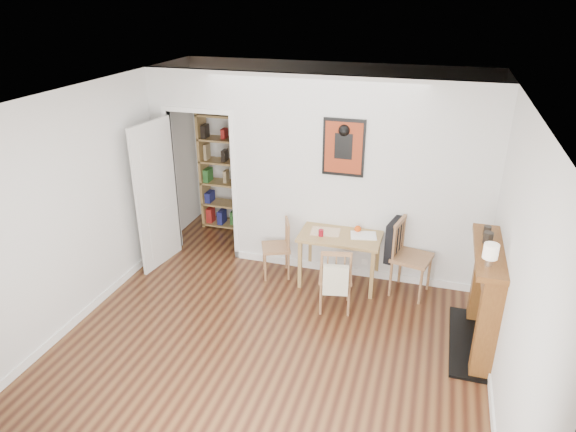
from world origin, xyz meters
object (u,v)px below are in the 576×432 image
(fireplace, at_px, (486,296))
(notebook, at_px, (363,236))
(chair_left, at_px, (276,248))
(orange_fruit, at_px, (358,229))
(bookshelf, at_px, (226,173))
(red_glass, at_px, (321,233))
(chair_front, at_px, (335,277))
(ceramic_jar_b, at_px, (487,230))
(mantel_lamp, at_px, (491,253))
(ceramic_jar_a, at_px, (488,238))
(dining_table, at_px, (340,240))
(chair_right, at_px, (410,257))

(fireplace, xyz_separation_m, notebook, (-1.42, 0.87, 0.09))
(chair_left, height_order, orange_fruit, chair_left)
(chair_left, distance_m, bookshelf, 1.82)
(orange_fruit, bearing_deg, red_glass, -149.88)
(chair_front, height_order, orange_fruit, chair_front)
(fireplace, relative_size, orange_fruit, 14.48)
(ceramic_jar_b, bearing_deg, red_glass, 168.05)
(bookshelf, distance_m, mantel_lamp, 4.42)
(bookshelf, distance_m, fireplace, 4.30)
(bookshelf, relative_size, red_glass, 22.25)
(chair_front, bearing_deg, fireplace, -8.45)
(chair_left, xyz_separation_m, ceramic_jar_a, (2.48, -0.67, 0.82))
(dining_table, relative_size, chair_right, 1.05)
(fireplace, xyz_separation_m, red_glass, (-1.93, 0.73, 0.12))
(chair_right, distance_m, chair_front, 1.01)
(dining_table, bearing_deg, chair_right, 0.22)
(fireplace, bearing_deg, ceramic_jar_a, 116.82)
(chair_front, bearing_deg, chair_right, 37.16)
(red_glass, distance_m, orange_fruit, 0.49)
(chair_left, distance_m, ceramic_jar_b, 2.66)
(chair_left, bearing_deg, ceramic_jar_a, -15.07)
(dining_table, relative_size, ceramic_jar_b, 10.62)
(chair_left, bearing_deg, orange_fruit, 9.50)
(chair_front, xyz_separation_m, ceramic_jar_b, (1.57, 0.09, 0.78))
(chair_left, xyz_separation_m, chair_right, (1.72, 0.05, 0.11))
(chair_right, height_order, red_glass, chair_right)
(chair_front, xyz_separation_m, bookshelf, (-2.13, 1.80, 0.49))
(chair_left, relative_size, bookshelf, 0.43)
(chair_front, height_order, notebook, chair_front)
(chair_front, xyz_separation_m, ceramic_jar_a, (1.57, -0.11, 0.79))
(fireplace, distance_m, ceramic_jar_a, 0.62)
(chair_front, bearing_deg, red_glass, 121.50)
(orange_fruit, height_order, ceramic_jar_a, ceramic_jar_a)
(chair_front, relative_size, ceramic_jar_b, 8.75)
(red_glass, relative_size, mantel_lamp, 0.38)
(bookshelf, xyz_separation_m, ceramic_jar_a, (3.70, -1.91, 0.31))
(chair_right, distance_m, red_glass, 1.13)
(orange_fruit, relative_size, notebook, 0.27)
(notebook, xyz_separation_m, ceramic_jar_b, (1.36, -0.54, 0.50))
(red_glass, relative_size, ceramic_jar_b, 0.86)
(dining_table, bearing_deg, chair_front, -83.42)
(chair_right, bearing_deg, chair_left, -178.18)
(chair_right, xyz_separation_m, fireplace, (0.83, -0.85, 0.11))
(chair_right, relative_size, orange_fruit, 11.27)
(bookshelf, bearing_deg, chair_front, -40.19)
(chair_left, xyz_separation_m, red_glass, (0.62, -0.07, 0.34))
(fireplace, xyz_separation_m, mantel_lamp, (-0.08, -0.36, 0.68))
(chair_right, height_order, ceramic_jar_a, ceramic_jar_a)
(chair_front, bearing_deg, chair_left, 148.75)
(chair_right, relative_size, ceramic_jar_a, 8.20)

